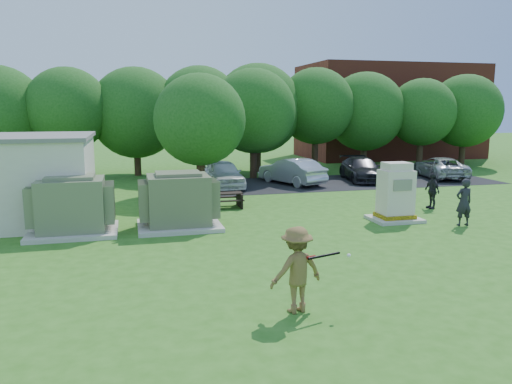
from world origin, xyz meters
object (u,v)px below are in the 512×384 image
object	(u,v)px
transformer_left	(72,207)
person_walking_right	(432,191)
picnic_table	(225,198)
car_silver_b	(440,168)
transformer_right	(179,202)
batter	(297,270)
person_by_generator	(464,202)
car_white	(223,174)
car_dark	(362,169)
car_silver_a	(292,171)
generator_cabinet	(396,195)

from	to	relation	value
transformer_left	person_walking_right	xyz separation A→B (m)	(14.78, 0.83, -0.18)
picnic_table	car_silver_b	bearing A→B (deg)	21.73
transformer_right	batter	size ratio (longest dim) A/B	1.58
person_by_generator	car_white	xyz separation A→B (m)	(-7.07, 11.10, -0.14)
picnic_table	car_silver_b	distance (m)	15.97
transformer_left	car_dark	size ratio (longest dim) A/B	0.63
person_walking_right	transformer_right	bearing A→B (deg)	-88.34
car_silver_b	transformer_right	bearing A→B (deg)	40.64
batter	person_walking_right	bearing A→B (deg)	-147.95
car_white	batter	bearing A→B (deg)	-97.01
car_silver_b	car_white	bearing A→B (deg)	13.95
batter	car_silver_a	bearing A→B (deg)	-120.29
transformer_left	transformer_right	distance (m)	3.70
batter	transformer_left	bearing A→B (deg)	-69.39
batter	car_silver_b	bearing A→B (deg)	-143.78
picnic_table	car_silver_a	world-z (taller)	car_silver_a
transformer_left	generator_cabinet	xyz separation A→B (m)	(12.00, -0.92, 0.03)
person_by_generator	car_silver_a	xyz separation A→B (m)	(-3.00, 11.39, -0.15)
transformer_left	person_walking_right	world-z (taller)	transformer_left
generator_cabinet	person_by_generator	xyz separation A→B (m)	(2.06, -1.37, -0.11)
batter	car_white	size ratio (longest dim) A/B	0.43
person_walking_right	car_dark	xyz separation A→B (m)	(0.82, 8.53, -0.10)
car_white	car_silver_b	size ratio (longest dim) A/B	0.94
transformer_left	car_silver_a	world-z (taller)	transformer_left
person_walking_right	car_dark	bearing A→B (deg)	171.92
transformer_left	person_by_generator	bearing A→B (deg)	-9.26
batter	picnic_table	bearing A→B (deg)	-105.32
transformer_right	car_silver_b	bearing A→B (deg)	28.06
person_by_generator	person_walking_right	bearing A→B (deg)	-100.76
generator_cabinet	car_silver_a	world-z (taller)	generator_cabinet
generator_cabinet	car_silver_b	size ratio (longest dim) A/B	0.48
person_by_generator	car_silver_a	size ratio (longest dim) A/B	0.40
person_walking_right	car_silver_b	world-z (taller)	person_walking_right
batter	car_silver_a	distance (m)	18.33
transformer_right	car_silver_a	distance (m)	11.70
generator_cabinet	car_white	distance (m)	10.94
person_by_generator	car_silver_a	world-z (taller)	person_by_generator
picnic_table	person_walking_right	bearing A→B (deg)	-15.32
generator_cabinet	car_silver_a	bearing A→B (deg)	95.39
transformer_right	generator_cabinet	distance (m)	8.35
transformer_left	picnic_table	xyz separation A→B (m)	(6.01, 3.23, -0.55)
car_white	car_silver_b	bearing A→B (deg)	-0.38
person_by_generator	car_silver_b	bearing A→B (deg)	-118.46
transformer_left	car_silver_a	size ratio (longest dim) A/B	0.67
person_walking_right	car_silver_a	distance (m)	9.06
generator_cabinet	car_dark	size ratio (longest dim) A/B	0.48
picnic_table	car_dark	world-z (taller)	car_dark
transformer_right	person_walking_right	bearing A→B (deg)	4.27
generator_cabinet	person_by_generator	size ratio (longest dim) A/B	1.29
transformer_left	generator_cabinet	world-z (taller)	generator_cabinet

